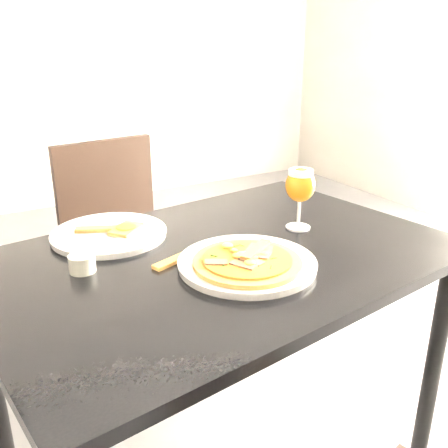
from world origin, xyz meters
TOP-DOWN VIEW (x-y plane):
  - dining_table at (-0.07, 0.08)m, footprint 1.29×0.95m
  - chair_far at (-0.11, 0.79)m, footprint 0.47×0.47m
  - plate_main at (-0.06, -0.02)m, footprint 0.42×0.42m
  - pizza at (-0.08, -0.04)m, footprint 0.26×0.26m
  - plate_second at (-0.29, 0.34)m, footprint 0.34×0.34m
  - crust_scraps at (-0.28, 0.33)m, footprint 0.19×0.13m
  - loose_crust at (-0.21, 0.09)m, footprint 0.12×0.06m
  - sauce_cup at (-0.42, 0.15)m, footprint 0.06×0.06m
  - beer_glass at (0.21, 0.12)m, footprint 0.09×0.09m

SIDE VIEW (x-z plane):
  - chair_far at x=-0.11m, z-range 0.05..0.95m
  - dining_table at x=-0.07m, z-range 0.28..1.03m
  - loose_crust at x=-0.21m, z-range 0.75..0.76m
  - plate_second at x=-0.29m, z-range 0.75..0.77m
  - plate_main at x=-0.06m, z-range 0.75..0.77m
  - crust_scraps at x=-0.28m, z-range 0.77..0.78m
  - sauce_cup at x=-0.42m, z-range 0.75..0.79m
  - pizza at x=-0.08m, z-range 0.76..0.79m
  - beer_glass at x=0.21m, z-range 0.79..0.97m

